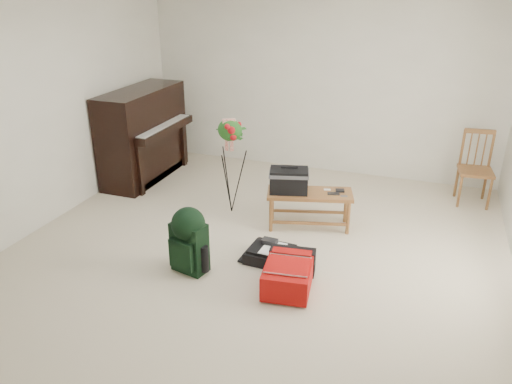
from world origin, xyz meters
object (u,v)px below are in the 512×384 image
at_px(green_backpack, 189,237).
at_px(bench, 296,183).
at_px(red_suitcase, 290,271).
at_px(black_duffel, 272,254).
at_px(dining_chair, 476,169).
at_px(piano, 144,136).
at_px(flower_stand, 231,167).

bearing_deg(green_backpack, bench, 75.05).
distance_m(red_suitcase, black_duffel, 0.46).
distance_m(dining_chair, red_suitcase, 3.06).
xyz_separation_m(piano, black_duffel, (2.40, -1.59, -0.53)).
bearing_deg(piano, flower_stand, -22.74).
bearing_deg(flower_stand, red_suitcase, -70.09).
xyz_separation_m(green_backpack, flower_stand, (-0.13, 1.37, 0.22)).
distance_m(piano, bench, 2.51).
bearing_deg(bench, green_backpack, -133.27).
relative_size(dining_chair, red_suitcase, 1.37).
height_order(bench, red_suitcase, bench).
xyz_separation_m(bench, black_duffel, (0.00, -0.86, -0.44)).
bearing_deg(flower_stand, green_backpack, -105.56).
xyz_separation_m(piano, dining_chair, (4.33, 0.63, -0.15)).
distance_m(piano, black_duffel, 2.93).
relative_size(dining_chair, green_backpack, 1.39).
bearing_deg(red_suitcase, piano, 136.68).
distance_m(bench, green_backpack, 1.48).
bearing_deg(piano, green_backpack, -49.91).
height_order(piano, dining_chair, piano).
bearing_deg(black_duffel, dining_chair, 52.43).
xyz_separation_m(piano, green_backpack, (1.71, -2.03, -0.23)).
bearing_deg(piano, bench, -16.93).
bearing_deg(black_duffel, piano, 149.83).
distance_m(bench, red_suitcase, 1.30).
bearing_deg(flower_stand, dining_chair, 3.98).
height_order(piano, black_duffel, piano).
relative_size(bench, flower_stand, 0.85).
distance_m(green_backpack, flower_stand, 1.39).
bearing_deg(red_suitcase, green_backpack, 177.72).
bearing_deg(black_duffel, flower_stand, 134.89).
xyz_separation_m(bench, green_backpack, (-0.69, -1.30, -0.15)).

